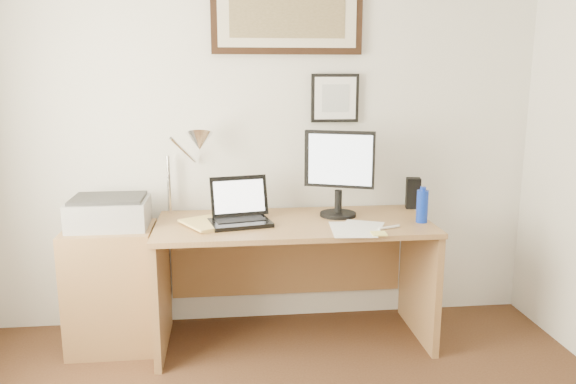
{
  "coord_description": "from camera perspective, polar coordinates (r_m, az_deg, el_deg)",
  "views": [
    {
      "loc": [
        -0.24,
        -1.53,
        1.6
      ],
      "look_at": [
        0.09,
        1.43,
        0.97
      ],
      "focal_mm": 35.0,
      "sensor_mm": 36.0,
      "label": 1
    }
  ],
  "objects": [
    {
      "name": "wall_back",
      "position": [
        3.55,
        -2.54,
        6.27
      ],
      "size": [
        3.5,
        0.02,
        2.5
      ],
      "primitive_type": "cube",
      "color": "white",
      "rests_on": "ground"
    },
    {
      "name": "side_cabinet",
      "position": [
        3.5,
        -17.42,
        -9.28
      ],
      "size": [
        0.5,
        0.4,
        0.73
      ],
      "primitive_type": "cube",
      "color": "olive",
      "rests_on": "floor"
    },
    {
      "name": "water_bottle",
      "position": [
        3.35,
        13.48,
        -1.42
      ],
      "size": [
        0.07,
        0.07,
        0.19
      ],
      "primitive_type": "cylinder",
      "color": "#0D2BA9",
      "rests_on": "desk"
    },
    {
      "name": "bottle_cap",
      "position": [
        3.33,
        13.57,
        0.34
      ],
      "size": [
        0.03,
        0.03,
        0.02
      ],
      "primitive_type": "cylinder",
      "color": "#0D2BA9",
      "rests_on": "water_bottle"
    },
    {
      "name": "speaker",
      "position": [
        3.69,
        12.59,
        -0.11
      ],
      "size": [
        0.1,
        0.09,
        0.2
      ],
      "primitive_type": "cube",
      "rotation": [
        0.0,
        0.0,
        -0.19
      ],
      "color": "black",
      "rests_on": "desk"
    },
    {
      "name": "paper_sheet_a",
      "position": [
        3.15,
        6.54,
        -3.8
      ],
      "size": [
        0.26,
        0.35,
        0.0
      ],
      "primitive_type": "cube",
      "rotation": [
        0.0,
        0.0,
        -0.08
      ],
      "color": "silver",
      "rests_on": "desk"
    },
    {
      "name": "paper_sheet_b",
      "position": [
        3.18,
        7.43,
        -3.63
      ],
      "size": [
        0.33,
        0.38,
        0.0
      ],
      "primitive_type": "cube",
      "rotation": [
        0.0,
        0.0,
        -0.41
      ],
      "color": "silver",
      "rests_on": "desk"
    },
    {
      "name": "sticky_pad",
      "position": [
        3.07,
        9.23,
        -4.19
      ],
      "size": [
        0.08,
        0.08,
        0.01
      ],
      "primitive_type": "cube",
      "rotation": [
        0.0,
        0.0,
        -0.04
      ],
      "color": "#FFF178",
      "rests_on": "desk"
    },
    {
      "name": "marker_pen",
      "position": [
        3.19,
        10.24,
        -3.55
      ],
      "size": [
        0.14,
        0.06,
        0.02
      ],
      "primitive_type": "cylinder",
      "rotation": [
        0.0,
        1.57,
        0.35
      ],
      "color": "silver",
      "rests_on": "desk"
    },
    {
      "name": "book",
      "position": [
        3.19,
        -10.04,
        -3.51
      ],
      "size": [
        0.33,
        0.37,
        0.02
      ],
      "primitive_type": "imported",
      "rotation": [
        0.0,
        0.0,
        0.51
      ],
      "color": "#E4C26B",
      "rests_on": "desk"
    },
    {
      "name": "desk",
      "position": [
        3.44,
        0.41,
        -6.45
      ],
      "size": [
        1.6,
        0.7,
        0.75
      ],
      "color": "olive",
      "rests_on": "floor"
    },
    {
      "name": "laptop",
      "position": [
        3.27,
        -4.91,
        -2.15
      ],
      "size": [
        0.38,
        0.36,
        0.26
      ],
      "color": "black",
      "rests_on": "desk"
    },
    {
      "name": "lcd_monitor",
      "position": [
        3.37,
        5.22,
        2.32
      ],
      "size": [
        0.4,
        0.22,
        0.52
      ],
      "color": "black",
      "rests_on": "desk"
    },
    {
      "name": "printer",
      "position": [
        3.4,
        -17.71,
        -1.95
      ],
      "size": [
        0.44,
        0.34,
        0.18
      ],
      "color": "#9F9FA2",
      "rests_on": "side_cabinet"
    },
    {
      "name": "desk_lamp",
      "position": [
        3.37,
        -9.28,
        4.74
      ],
      "size": [
        0.29,
        0.27,
        0.53
      ],
      "color": "silver",
      "rests_on": "desk"
    },
    {
      "name": "picture_large",
      "position": [
        3.54,
        -0.07,
        17.61
      ],
      "size": [
        0.92,
        0.04,
        0.47
      ],
      "color": "black",
      "rests_on": "wall_back"
    },
    {
      "name": "picture_small",
      "position": [
        3.57,
        4.79,
        9.48
      ],
      "size": [
        0.3,
        0.03,
        0.3
      ],
      "color": "black",
      "rests_on": "wall_back"
    }
  ]
}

